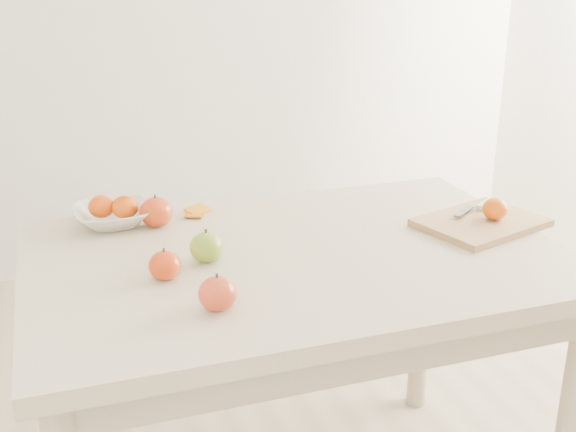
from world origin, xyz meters
name	(u,v)px	position (x,y,z in m)	size (l,w,h in m)	color
table	(295,291)	(0.00, 0.00, 0.65)	(1.20, 0.80, 0.75)	beige
cutting_board	(481,223)	(0.49, 0.01, 0.76)	(0.29, 0.21, 0.02)	#AA7F55
board_tangerine	(495,209)	(0.52, 0.00, 0.80)	(0.06, 0.06, 0.05)	orange
fruit_bowl	(113,216)	(-0.37, 0.31, 0.77)	(0.19, 0.19, 0.05)	white
bowl_tangerine_near	(101,206)	(-0.40, 0.32, 0.80)	(0.06, 0.06, 0.06)	#E25207
bowl_tangerine_far	(125,207)	(-0.34, 0.30, 0.80)	(0.07, 0.07, 0.06)	#E65C08
orange_peel_a	(198,211)	(-0.15, 0.33, 0.75)	(0.06, 0.04, 0.00)	orange
orange_peel_b	(194,217)	(-0.17, 0.30, 0.75)	(0.04, 0.04, 0.00)	#C3620D
paring_knife	(482,206)	(0.54, 0.08, 0.78)	(0.16, 0.09, 0.01)	silver
apple_green	(207,247)	(-0.20, 0.02, 0.78)	(0.07, 0.07, 0.07)	#59861F
apple_red_b	(165,265)	(-0.30, -0.05, 0.78)	(0.07, 0.07, 0.06)	#A10902
apple_red_c	(217,294)	(-0.23, -0.21, 0.78)	(0.07, 0.07, 0.07)	#A31E0D
apple_red_a	(156,212)	(-0.27, 0.27, 0.79)	(0.08, 0.08, 0.07)	maroon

